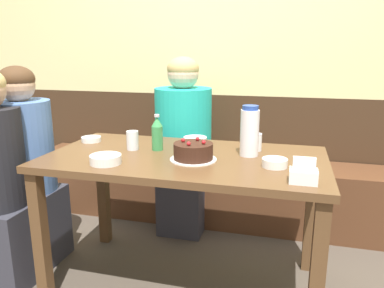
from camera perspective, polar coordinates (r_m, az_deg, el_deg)
ground_plane at (r=2.20m, az=-1.00°, el=-20.39°), size 12.00×12.00×0.00m
back_wall at (r=2.84m, az=4.86°, el=14.14°), size 4.80×0.04×2.50m
bench_seat at (r=2.81m, az=3.64°, el=-7.07°), size 2.80×0.38×0.46m
dining_table at (r=1.91m, az=-1.08°, el=-4.56°), size 1.39×0.74×0.73m
birthday_cake at (r=1.80m, az=0.19°, el=-1.18°), size 0.23×0.23×0.10m
water_pitcher at (r=1.88m, az=8.77°, el=1.91°), size 0.09×0.09×0.25m
soju_bottle at (r=1.98m, az=-5.32°, el=1.63°), size 0.06×0.06×0.19m
napkin_holder at (r=1.56m, az=16.63°, el=-4.34°), size 0.11×0.08×0.11m
bowl_soup_white at (r=2.25m, az=-15.09°, el=0.72°), size 0.11×0.11×0.03m
bowl_rice_small at (r=2.09m, az=0.48°, el=0.47°), size 0.13×0.13×0.04m
bowl_side_dish at (r=1.80m, az=-13.03°, el=-2.28°), size 0.15×0.15×0.04m
bowl_sauce_shallow at (r=1.74m, az=12.48°, el=-2.80°), size 0.12×0.12×0.04m
glass_water_tall at (r=2.00m, az=9.67°, el=0.30°), size 0.07×0.07×0.09m
glass_tumbler_short at (r=2.01m, az=-9.05°, el=0.55°), size 0.06×0.06×0.10m
person_pale_blue_shirt at (r=2.55m, az=-1.32°, el=-0.45°), size 0.38×0.38×1.21m
person_grey_tee at (r=2.38m, az=-23.87°, el=-4.00°), size 0.34×0.33×1.17m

